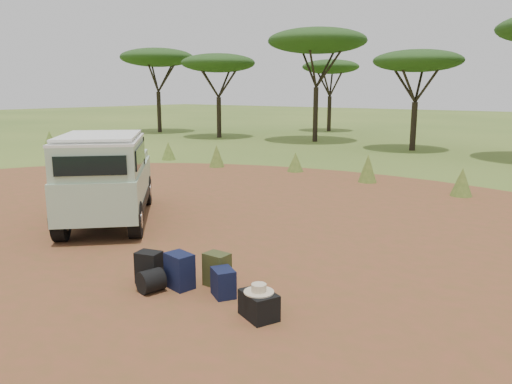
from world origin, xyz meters
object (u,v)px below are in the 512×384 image
Objects in this scene: backpack_navy at (180,271)px; backpack_olive at (217,270)px; duffel_navy at (223,283)px; safari_vehicle at (107,179)px; walking_staff at (119,182)px; hard_case at (259,305)px; backpack_black at (149,267)px.

backpack_olive is at bearing 55.81° from backpack_navy.
backpack_olive is 0.42m from duffel_navy.
backpack_navy reaches higher than backpack_olive.
backpack_olive reaches higher than duffel_navy.
safari_vehicle reaches higher than duffel_navy.
walking_staff is 3.65× the size of duffel_navy.
backpack_olive reaches higher than hard_case.
safari_vehicle is 2.69× the size of walking_staff.
backpack_navy reaches higher than hard_case.
backpack_olive is (4.96, -2.06, -0.49)m from walking_staff.
backpack_navy is 1.05× the size of backpack_olive.
hard_case is (0.82, -0.24, -0.03)m from duffel_navy.
hard_case is (5.58, -1.81, -0.79)m from safari_vehicle.
safari_vehicle reaches higher than hard_case.
duffel_navy is (4.76, -1.57, -0.76)m from safari_vehicle.
backpack_navy is at bearing -137.55° from duffel_navy.
backpack_black is at bearing 16.40° from safari_vehicle.
hard_case is (6.11, -2.55, -0.57)m from walking_staff.
safari_vehicle is at bearing -167.83° from duffel_navy.
duffel_navy is at bearing -36.73° from backpack_olive.
duffel_navy is at bearing -2.16° from backpack_black.
backpack_navy is 1.30× the size of duffel_navy.
safari_vehicle is at bearing 136.67° from backpack_black.
safari_vehicle reaches higher than backpack_black.
backpack_olive is at bearing 174.25° from duffel_navy.
duffel_navy is at bearing -70.63° from walking_staff.
backpack_black is 0.92× the size of backpack_navy.
backpack_navy is at bearing -160.94° from hard_case.
backpack_black is 0.97× the size of backpack_olive.
hard_case is at bearing -23.50° from backpack_olive.
duffel_navy is (1.24, 0.29, -0.04)m from backpack_black.
backpack_olive is (4.43, -1.32, -0.72)m from safari_vehicle.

